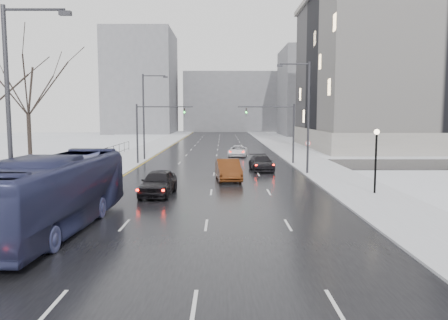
{
  "coord_description": "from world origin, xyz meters",
  "views": [
    {
      "loc": [
        0.82,
        1.15,
        5.46
      ],
      "look_at": [
        0.88,
        28.97,
        2.5
      ],
      "focal_mm": 35.0,
      "sensor_mm": 36.0,
      "label": 1
    }
  ],
  "objects_px": {
    "lamppost_r_mid": "(376,152)",
    "sedan_right_near": "(228,170)",
    "streetlight_l_far": "(146,112)",
    "mast_signal_left": "(147,126)",
    "streetlight_l_near": "(14,110)",
    "no_uturn_sign": "(308,146)",
    "mast_signal_right": "(284,126)",
    "streetlight_r_mid": "(306,112)",
    "sedan_right_far": "(261,163)",
    "tree_park_e": "(31,169)",
    "sedan_right_cross": "(238,151)",
    "sedan_center_near": "(158,183)",
    "bus": "(55,193)"
  },
  "relations": [
    {
      "from": "lamppost_r_mid",
      "to": "sedan_right_near",
      "type": "xyz_separation_m",
      "value": [
        -9.76,
        6.48,
        -2.04
      ]
    },
    {
      "from": "streetlight_l_far",
      "to": "mast_signal_left",
      "type": "bearing_deg",
      "value": -78.13
    },
    {
      "from": "streetlight_l_near",
      "to": "no_uturn_sign",
      "type": "bearing_deg",
      "value": 54.11
    },
    {
      "from": "streetlight_l_far",
      "to": "mast_signal_left",
      "type": "distance_m",
      "value": 4.36
    },
    {
      "from": "streetlight_l_far",
      "to": "mast_signal_right",
      "type": "height_order",
      "value": "streetlight_l_far"
    },
    {
      "from": "streetlight_r_mid",
      "to": "streetlight_l_near",
      "type": "distance_m",
      "value": 25.82
    },
    {
      "from": "streetlight_l_far",
      "to": "mast_signal_left",
      "type": "xyz_separation_m",
      "value": [
        0.84,
        -4.0,
        -1.51
      ]
    },
    {
      "from": "lamppost_r_mid",
      "to": "sedan_right_far",
      "type": "bearing_deg",
      "value": 117.01
    },
    {
      "from": "streetlight_r_mid",
      "to": "mast_signal_right",
      "type": "relative_size",
      "value": 1.54
    },
    {
      "from": "lamppost_r_mid",
      "to": "no_uturn_sign",
      "type": "xyz_separation_m",
      "value": [
        -1.8,
        14.0,
        -0.64
      ]
    },
    {
      "from": "streetlight_l_far",
      "to": "sedan_right_far",
      "type": "xyz_separation_m",
      "value": [
        12.67,
        -9.25,
        -4.86
      ]
    },
    {
      "from": "tree_park_e",
      "to": "sedan_right_cross",
      "type": "height_order",
      "value": "tree_park_e"
    },
    {
      "from": "mast_signal_right",
      "to": "sedan_right_cross",
      "type": "xyz_separation_m",
      "value": [
        -4.61,
        8.63,
        -3.39
      ]
    },
    {
      "from": "tree_park_e",
      "to": "sedan_right_cross",
      "type": "distance_m",
      "value": 24.44
    },
    {
      "from": "streetlight_l_far",
      "to": "no_uturn_sign",
      "type": "height_order",
      "value": "streetlight_l_far"
    },
    {
      "from": "mast_signal_right",
      "to": "sedan_center_near",
      "type": "height_order",
      "value": "mast_signal_right"
    },
    {
      "from": "tree_park_e",
      "to": "streetlight_r_mid",
      "type": "height_order",
      "value": "streetlight_r_mid"
    },
    {
      "from": "sedan_right_cross",
      "to": "sedan_right_near",
      "type": "bearing_deg",
      "value": -87.48
    },
    {
      "from": "streetlight_l_near",
      "to": "mast_signal_right",
      "type": "xyz_separation_m",
      "value": [
        15.49,
        28.0,
        -1.51
      ]
    },
    {
      "from": "mast_signal_left",
      "to": "sedan_center_near",
      "type": "bearing_deg",
      "value": -78.06
    },
    {
      "from": "streetlight_r_mid",
      "to": "mast_signal_right",
      "type": "xyz_separation_m",
      "value": [
        -0.84,
        8.0,
        -1.51
      ]
    },
    {
      "from": "sedan_center_near",
      "to": "sedan_right_near",
      "type": "height_order",
      "value": "sedan_right_near"
    },
    {
      "from": "streetlight_l_far",
      "to": "lamppost_r_mid",
      "type": "xyz_separation_m",
      "value": [
        19.17,
        -22.0,
        -2.67
      ]
    },
    {
      "from": "streetlight_l_near",
      "to": "sedan_center_near",
      "type": "height_order",
      "value": "streetlight_l_near"
    },
    {
      "from": "no_uturn_sign",
      "to": "sedan_center_near",
      "type": "relative_size",
      "value": 0.54
    },
    {
      "from": "streetlight_l_far",
      "to": "lamppost_r_mid",
      "type": "relative_size",
      "value": 2.34
    },
    {
      "from": "mast_signal_right",
      "to": "sedan_center_near",
      "type": "xyz_separation_m",
      "value": [
        -10.83,
        -18.09,
        -3.22
      ]
    },
    {
      "from": "bus",
      "to": "sedan_right_cross",
      "type": "relative_size",
      "value": 2.59
    },
    {
      "from": "streetlight_l_far",
      "to": "sedan_right_cross",
      "type": "xyz_separation_m",
      "value": [
        10.89,
        4.62,
        -4.9
      ]
    },
    {
      "from": "no_uturn_sign",
      "to": "bus",
      "type": "bearing_deg",
      "value": -125.29
    },
    {
      "from": "lamppost_r_mid",
      "to": "no_uturn_sign",
      "type": "bearing_deg",
      "value": 97.33
    },
    {
      "from": "mast_signal_right",
      "to": "bus",
      "type": "height_order",
      "value": "mast_signal_right"
    },
    {
      "from": "streetlight_l_far",
      "to": "sedan_center_near",
      "type": "relative_size",
      "value": 2.01
    },
    {
      "from": "no_uturn_sign",
      "to": "streetlight_l_far",
      "type": "bearing_deg",
      "value": 155.27
    },
    {
      "from": "mast_signal_right",
      "to": "sedan_right_near",
      "type": "bearing_deg",
      "value": -117.83
    },
    {
      "from": "no_uturn_sign",
      "to": "sedan_right_far",
      "type": "distance_m",
      "value": 5.1
    },
    {
      "from": "no_uturn_sign",
      "to": "sedan_right_cross",
      "type": "xyz_separation_m",
      "value": [
        -6.48,
        12.62,
        -1.58
      ]
    },
    {
      "from": "streetlight_l_far",
      "to": "sedan_right_near",
      "type": "relative_size",
      "value": 1.91
    },
    {
      "from": "streetlight_l_far",
      "to": "sedan_center_near",
      "type": "xyz_separation_m",
      "value": [
        4.67,
        -22.09,
        -4.73
      ]
    },
    {
      "from": "streetlight_l_far",
      "to": "sedan_center_near",
      "type": "bearing_deg",
      "value": -78.07
    },
    {
      "from": "sedan_right_cross",
      "to": "streetlight_r_mid",
      "type": "bearing_deg",
      "value": -65.14
    },
    {
      "from": "mast_signal_right",
      "to": "sedan_right_near",
      "type": "relative_size",
      "value": 1.24
    },
    {
      "from": "lamppost_r_mid",
      "to": "streetlight_r_mid",
      "type": "bearing_deg",
      "value": 105.82
    },
    {
      "from": "streetlight_r_mid",
      "to": "mast_signal_right",
      "type": "height_order",
      "value": "streetlight_r_mid"
    },
    {
      "from": "sedan_right_far",
      "to": "sedan_center_near",
      "type": "bearing_deg",
      "value": -126.38
    },
    {
      "from": "no_uturn_sign",
      "to": "bus",
      "type": "height_order",
      "value": "bus"
    },
    {
      "from": "lamppost_r_mid",
      "to": "sedan_center_near",
      "type": "bearing_deg",
      "value": -179.64
    },
    {
      "from": "tree_park_e",
      "to": "lamppost_r_mid",
      "type": "distance_m",
      "value": 32.52
    },
    {
      "from": "lamppost_r_mid",
      "to": "mast_signal_right",
      "type": "relative_size",
      "value": 0.66
    },
    {
      "from": "mast_signal_right",
      "to": "lamppost_r_mid",
      "type": "bearing_deg",
      "value": -78.46
    }
  ]
}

